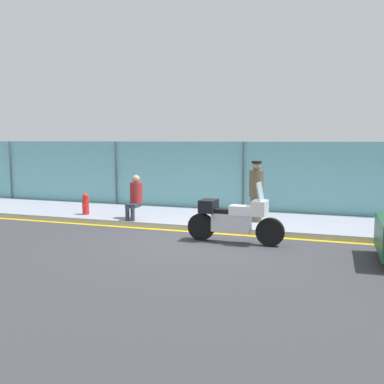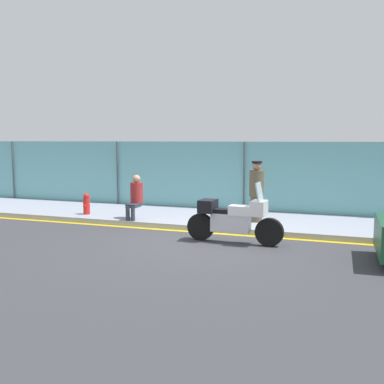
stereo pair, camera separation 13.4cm
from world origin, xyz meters
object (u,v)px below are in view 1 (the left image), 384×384
at_px(motorcycle, 234,218).
at_px(officer_standing, 256,191).
at_px(fire_hydrant, 86,204).
at_px(person_seated_on_curb, 135,195).

height_order(motorcycle, officer_standing, officer_standing).
bearing_deg(fire_hydrant, person_seated_on_curb, -6.67).
distance_m(person_seated_on_curb, fire_hydrant, 1.83).
distance_m(officer_standing, person_seated_on_curb, 3.43).
relative_size(motorcycle, officer_standing, 1.38).
bearing_deg(officer_standing, fire_hydrant, -174.41).
height_order(motorcycle, fire_hydrant, motorcycle).
height_order(officer_standing, fire_hydrant, officer_standing).
bearing_deg(person_seated_on_curb, fire_hydrant, 173.33).
bearing_deg(motorcycle, fire_hydrant, 164.65).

